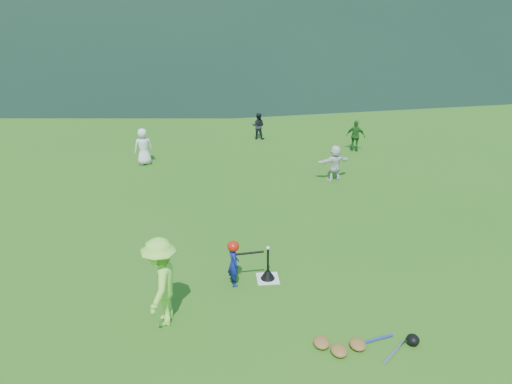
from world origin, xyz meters
The scene contains 13 objects.
ground centered at (0.00, 0.00, 0.00)m, with size 120.00×120.00×0.00m, color #245C15.
home_plate centered at (0.00, 0.00, 0.01)m, with size 0.45×0.45×0.02m, color silver.
baseball centered at (0.00, 0.00, 0.74)m, with size 0.08×0.08×0.08m, color white.
batter_child centered at (-0.71, -0.12, 0.48)m, with size 0.35×0.23×0.96m, color navy.
adult_coach centered at (-2.03, -1.20, 0.84)m, with size 1.09×0.63×1.68m, color #91ED45.
fielder_a centered at (-3.28, 7.34, 0.61)m, with size 0.60×0.39×1.23m, color white.
fielder_b centered at (0.80, 9.85, 0.51)m, with size 0.50×0.39×1.02m, color black.
fielder_c centered at (4.12, 8.01, 0.56)m, with size 0.66×0.28×1.13m, color #205F1C.
fielder_d centered at (2.69, 5.28, 0.56)m, with size 1.04×0.33×1.13m, color white.
batting_tee centered at (0.00, 0.00, 0.13)m, with size 0.30×0.30×0.68m.
batter_gear centered at (-0.68, -0.12, 0.86)m, with size 0.73×0.26×0.32m.
equipment_pile centered at (1.27, -2.23, 0.07)m, with size 1.80×0.76×0.19m.
outfield_fence centered at (0.00, 28.00, 0.70)m, with size 70.07×0.08×1.33m.
Camera 1 is at (-1.10, -8.73, 5.73)m, focal length 35.00 mm.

